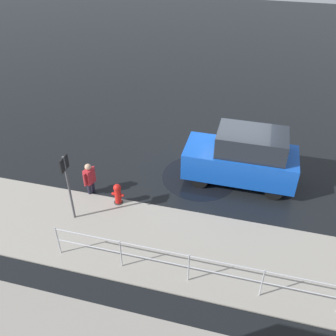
# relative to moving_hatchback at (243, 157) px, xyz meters

# --- Properties ---
(ground_plane) EXTENTS (60.00, 60.00, 0.00)m
(ground_plane) POSITION_rel_moving_hatchback_xyz_m (0.41, -0.47, -1.03)
(ground_plane) COLOR black
(kerb_strip) EXTENTS (24.00, 3.20, 0.04)m
(kerb_strip) POSITION_rel_moving_hatchback_xyz_m (0.41, 3.73, -1.01)
(kerb_strip) COLOR gray
(kerb_strip) RESTS_ON ground
(moving_hatchback) EXTENTS (3.91, 1.71, 2.06)m
(moving_hatchback) POSITION_rel_moving_hatchback_xyz_m (0.00, 0.00, 0.00)
(moving_hatchback) COLOR blue
(moving_hatchback) RESTS_ON ground
(fire_hydrant) EXTENTS (0.42, 0.31, 0.80)m
(fire_hydrant) POSITION_rel_moving_hatchback_xyz_m (3.83, 2.32, -0.63)
(fire_hydrant) COLOR red
(fire_hydrant) RESTS_ON ground
(pedestrian) EXTENTS (0.32, 0.55, 1.22)m
(pedestrian) POSITION_rel_moving_hatchback_xyz_m (4.95, 2.03, -0.34)
(pedestrian) COLOR #B2262D
(pedestrian) RESTS_ON ground
(metal_railing) EXTENTS (9.47, 0.04, 1.05)m
(metal_railing) POSITION_rel_moving_hatchback_xyz_m (-0.06, 4.81, -0.30)
(metal_railing) COLOR #B7BABF
(metal_railing) RESTS_ON ground
(sign_post) EXTENTS (0.07, 0.44, 2.40)m
(sign_post) POSITION_rel_moving_hatchback_xyz_m (4.94, 3.35, 0.55)
(sign_post) COLOR #4C4C51
(sign_post) RESTS_ON ground
(puddle_patch) EXTENTS (2.77, 2.77, 0.01)m
(puddle_patch) POSITION_rel_moving_hatchback_xyz_m (1.46, 0.18, -1.02)
(puddle_patch) COLOR black
(puddle_patch) RESTS_ON ground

